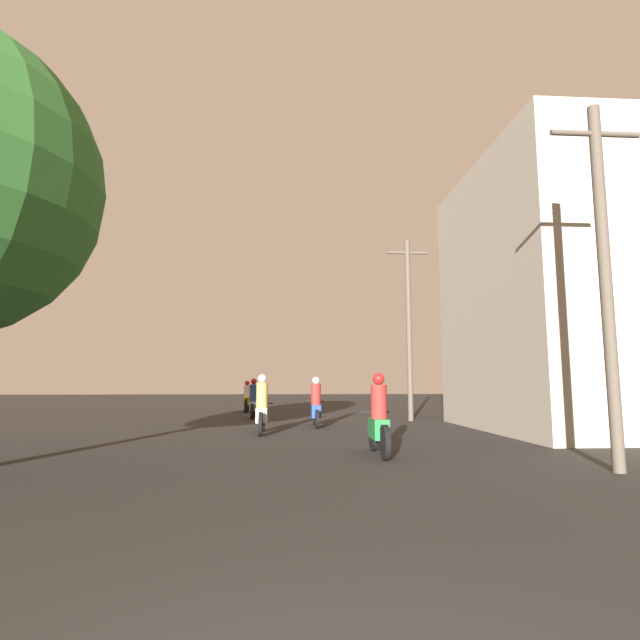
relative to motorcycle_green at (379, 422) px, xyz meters
The scene contains 8 objects.
motorcycle_green is the anchor object (origin of this frame).
motorcycle_white 5.08m from the motorcycle_green, 120.17° to the left, with size 0.60×1.99×1.68m.
motorcycle_blue 6.66m from the motorcycle_green, 97.63° to the left, with size 0.60×1.99×1.63m.
motorcycle_silver 10.85m from the motorcycle_green, 107.04° to the left, with size 0.60×1.91×1.61m.
motorcycle_yellow 15.26m from the motorcycle_green, 104.37° to the left, with size 0.60×2.01×1.53m.
building_right_near 8.98m from the motorcycle_green, 34.39° to the left, with size 5.59×7.75×8.32m.
utility_pole_near 4.90m from the motorcycle_green, 31.43° to the right, with size 1.60×0.20×6.28m.
utility_pole_far 9.74m from the motorcycle_green, 72.07° to the left, with size 1.60×0.20×7.01m.
Camera 1 is at (-0.24, -1.62, 1.45)m, focal length 28.00 mm.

